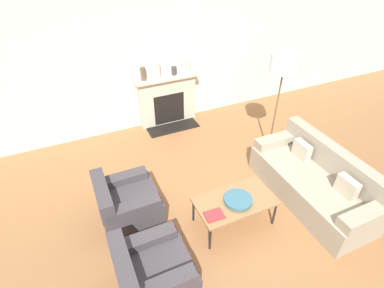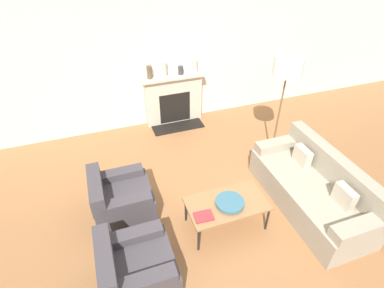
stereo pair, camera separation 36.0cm
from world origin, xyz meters
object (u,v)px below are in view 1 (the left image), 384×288
object	(u,v)px
mantel_vase_left	(143,74)
mantel_vase_center_right	(174,71)
bowl	(238,200)
mantel_vase_center_left	(158,70)
couch	(315,182)
armchair_near	(152,273)
fireplace	(168,101)
floor_lamp	(283,70)
book	(214,215)
armchair_far	(127,204)
coffee_table	(235,202)
mantel_vase_right	(188,66)

from	to	relation	value
mantel_vase_left	mantel_vase_center_right	distance (m)	0.64
bowl	mantel_vase_center_left	xyz separation A→B (m)	(-0.06, 3.04, 0.74)
couch	armchair_near	xyz separation A→B (m)	(-2.77, -0.40, -0.02)
fireplace	mantel_vase_left	distance (m)	0.83
floor_lamp	book	bearing A→B (deg)	-145.36
mantel_vase_left	armchair_far	bearing A→B (deg)	-114.03
bowl	mantel_vase_center_left	size ratio (longest dim) A/B	1.30
armchair_near	mantel_vase_center_left	xyz separation A→B (m)	(1.33, 3.47, 0.93)
mantel_vase_center_left	book	bearing A→B (deg)	-96.44
coffee_table	mantel_vase_left	size ratio (longest dim) A/B	4.25
couch	bowl	distance (m)	1.39
armchair_near	mantel_vase_center_right	bearing A→B (deg)	-25.73
mantel_vase_right	floor_lamp	bearing A→B (deg)	-64.59
armchair_far	mantel_vase_center_left	xyz separation A→B (m)	(1.33, 2.31, 0.93)
mantel_vase_center_left	mantel_vase_center_right	bearing A→B (deg)	0.00
couch	coffee_table	bearing A→B (deg)	-92.67
fireplace	armchair_far	bearing A→B (deg)	-123.09
bowl	mantel_vase_right	xyz separation A→B (m)	(0.58, 3.04, 0.72)
mantel_vase_center_left	mantel_vase_center_right	world-z (taller)	mantel_vase_center_left
mantel_vase_left	mantel_vase_center_right	xyz separation A→B (m)	(0.64, 0.00, -0.05)
mantel_vase_right	couch	bearing A→B (deg)	-75.42
floor_lamp	mantel_vase_center_left	size ratio (longest dim) A/B	6.40
fireplace	mantel_vase_center_right	distance (m)	0.66
armchair_far	mantel_vase_center_left	bearing A→B (deg)	-29.95
armchair_near	mantel_vase_right	bearing A→B (deg)	-29.63
bowl	fireplace	bearing A→B (deg)	88.00
floor_lamp	bowl	bearing A→B (deg)	-140.37
fireplace	floor_lamp	xyz separation A→B (m)	(1.35, -1.82, 1.14)
coffee_table	bowl	bearing A→B (deg)	-58.93
mantel_vase_center_right	mantel_vase_left	bearing A→B (deg)	180.00
armchair_near	fireplace	bearing A→B (deg)	-23.41
coffee_table	floor_lamp	size ratio (longest dim) A/B	0.57
couch	mantel_vase_left	xyz separation A→B (m)	(-1.74, 3.07, 0.89)
mantel_vase_center_left	coffee_table	bearing A→B (deg)	-89.29
mantel_vase_center_right	fireplace	bearing A→B (deg)	-175.16
fireplace	book	distance (m)	3.16
armchair_near	armchair_far	size ratio (longest dim) A/B	1.00
book	floor_lamp	world-z (taller)	floor_lamp
fireplace	coffee_table	distance (m)	3.00
couch	floor_lamp	size ratio (longest dim) A/B	1.06
armchair_far	book	world-z (taller)	armchair_far
armchair_near	mantel_vase_left	bearing A→B (deg)	-16.53
armchair_near	mantel_vase_left	size ratio (longest dim) A/B	3.19
mantel_vase_center_left	mantel_vase_center_right	xyz separation A→B (m)	(0.34, 0.00, -0.07)
floor_lamp	mantel_vase_left	distance (m)	2.62
couch	mantel_vase_center_right	distance (m)	3.37
floor_lamp	fireplace	bearing A→B (deg)	126.55
coffee_table	mantel_vase_right	world-z (taller)	mantel_vase_right
couch	mantel_vase_center_left	distance (m)	3.51
armchair_near	mantel_vase_center_left	size ratio (longest dim) A/B	2.76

